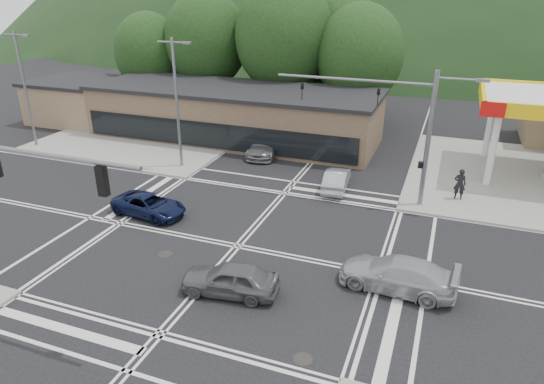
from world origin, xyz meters
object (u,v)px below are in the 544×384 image
(car_queue_b, at_px, (345,131))
(car_northbound, at_px, (265,145))
(car_grey_center, at_px, (230,279))
(car_queue_a, at_px, (337,179))
(car_blue_west, at_px, (149,205))
(pedestrian, at_px, (460,184))
(car_silver_east, at_px, (397,274))

(car_queue_b, distance_m, car_northbound, 7.80)
(car_grey_center, relative_size, car_queue_a, 1.04)
(car_blue_west, bearing_deg, car_northbound, -3.75)
(car_blue_west, relative_size, pedestrian, 2.29)
(car_blue_west, bearing_deg, car_silver_east, -92.78)
(car_blue_west, bearing_deg, pedestrian, -56.33)
(car_queue_a, bearing_deg, pedestrian, -179.03)
(car_blue_west, xyz_separation_m, car_silver_east, (14.23, -2.45, 0.12))
(car_grey_center, distance_m, car_queue_b, 23.65)
(car_northbound, relative_size, pedestrian, 2.61)
(car_grey_center, distance_m, car_northbound, 18.35)
(car_queue_b, xyz_separation_m, car_northbound, (-4.90, -6.08, 0.05))
(car_silver_east, bearing_deg, pedestrian, 171.98)
(car_grey_center, distance_m, car_queue_a, 12.87)
(car_blue_west, relative_size, car_grey_center, 1.06)
(car_grey_center, relative_size, car_northbound, 0.83)
(car_queue_a, bearing_deg, car_queue_b, -85.40)
(car_grey_center, relative_size, car_queue_b, 1.05)
(car_blue_west, height_order, car_silver_east, car_silver_east)
(car_queue_b, bearing_deg, car_silver_east, 114.74)
(car_queue_b, bearing_deg, car_grey_center, 97.07)
(car_grey_center, height_order, car_queue_a, car_grey_center)
(car_blue_west, xyz_separation_m, car_queue_a, (9.13, 7.48, 0.05))
(car_queue_b, bearing_deg, pedestrian, 138.88)
(car_northbound, bearing_deg, pedestrian, -22.97)
(car_queue_a, xyz_separation_m, pedestrian, (7.38, 0.82, 0.45))
(car_northbound, bearing_deg, car_queue_b, 43.81)
(car_northbound, bearing_deg, car_silver_east, -58.38)
(car_queue_a, height_order, car_northbound, car_northbound)
(car_grey_center, xyz_separation_m, pedestrian, (8.90, 13.60, 0.40))
(car_grey_center, xyz_separation_m, car_northbound, (-5.29, 17.57, 0.02))
(car_queue_a, relative_size, car_queue_b, 1.01)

